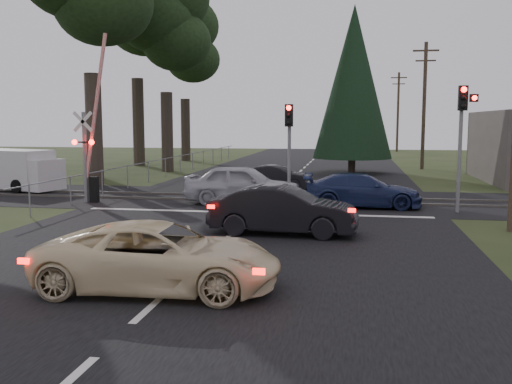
% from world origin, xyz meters
% --- Properties ---
extents(ground, '(120.00, 120.00, 0.00)m').
position_xyz_m(ground, '(0.00, 0.00, 0.00)').
color(ground, '#283518').
rests_on(ground, ground).
extents(road, '(14.00, 100.00, 0.01)m').
position_xyz_m(road, '(0.00, 10.00, 0.01)').
color(road, black).
rests_on(road, ground).
extents(rail_corridor, '(120.00, 8.00, 0.01)m').
position_xyz_m(rail_corridor, '(0.00, 12.00, 0.01)').
color(rail_corridor, black).
rests_on(rail_corridor, ground).
extents(stop_line, '(13.00, 0.35, 0.00)m').
position_xyz_m(stop_line, '(0.00, 8.20, 0.01)').
color(stop_line, silver).
rests_on(stop_line, ground).
extents(rail_near, '(120.00, 0.12, 0.10)m').
position_xyz_m(rail_near, '(0.00, 11.20, 0.05)').
color(rail_near, '#59544C').
rests_on(rail_near, ground).
extents(rail_far, '(120.00, 0.12, 0.10)m').
position_xyz_m(rail_far, '(0.00, 12.80, 0.05)').
color(rail_far, '#59544C').
rests_on(rail_far, ground).
extents(crossing_signal, '(1.62, 0.38, 6.96)m').
position_xyz_m(crossing_signal, '(-7.27, 9.79, 2.06)').
color(crossing_signal, slate).
rests_on(crossing_signal, ground).
extents(traffic_signal_right, '(0.68, 0.48, 4.70)m').
position_xyz_m(traffic_signal_right, '(7.55, 9.47, 3.31)').
color(traffic_signal_right, slate).
rests_on(traffic_signal_right, ground).
extents(traffic_signal_center, '(0.32, 0.48, 4.10)m').
position_xyz_m(traffic_signal_center, '(1.00, 10.68, 2.81)').
color(traffic_signal_center, slate).
rests_on(traffic_signal_center, ground).
extents(utility_pole_mid, '(1.80, 0.26, 9.00)m').
position_xyz_m(utility_pole_mid, '(8.50, 30.00, 4.73)').
color(utility_pole_mid, '#4C3D2D').
rests_on(utility_pole_mid, ground).
extents(utility_pole_far, '(1.80, 0.26, 9.00)m').
position_xyz_m(utility_pole_far, '(8.50, 55.00, 4.73)').
color(utility_pole_far, '#4C3D2D').
rests_on(utility_pole_far, ground).
extents(euc_tree_c, '(6.00, 6.00, 13.20)m').
position_xyz_m(euc_tree_c, '(-9.00, 25.00, 9.51)').
color(euc_tree_c, '#473D33').
rests_on(euc_tree_c, ground).
extents(euc_tree_d, '(7.50, 7.50, 16.50)m').
position_xyz_m(euc_tree_d, '(-13.00, 30.00, 11.91)').
color(euc_tree_d, '#473D33').
rests_on(euc_tree_d, ground).
extents(euc_tree_e, '(6.00, 6.00, 13.20)m').
position_xyz_m(euc_tree_e, '(-11.00, 36.00, 9.51)').
color(euc_tree_e, '#473D33').
rests_on(euc_tree_e, ground).
extents(conifer_tree, '(5.20, 5.20, 11.00)m').
position_xyz_m(conifer_tree, '(3.50, 26.00, 5.99)').
color(conifer_tree, '#473D33').
rests_on(conifer_tree, ground).
extents(fence_left, '(0.10, 36.00, 1.20)m').
position_xyz_m(fence_left, '(-7.80, 22.50, 0.00)').
color(fence_left, slate).
rests_on(fence_left, ground).
extents(cream_coupe, '(5.02, 2.51, 1.36)m').
position_xyz_m(cream_coupe, '(-0.20, -1.81, 0.68)').
color(cream_coupe, beige).
rests_on(cream_coupe, ground).
extents(dark_hatchback, '(4.52, 1.76, 1.47)m').
position_xyz_m(dark_hatchback, '(1.56, 4.36, 0.73)').
color(dark_hatchback, black).
rests_on(dark_hatchback, ground).
extents(silver_car, '(4.82, 2.02, 1.63)m').
position_xyz_m(silver_car, '(-0.88, 10.43, 0.82)').
color(silver_car, '#ACAEB5').
rests_on(silver_car, ground).
extents(blue_sedan, '(4.69, 2.01, 1.35)m').
position_xyz_m(blue_sedan, '(3.98, 10.36, 0.67)').
color(blue_sedan, '#1A254F').
rests_on(blue_sedan, ground).
extents(dark_car_far, '(3.70, 1.60, 1.18)m').
position_xyz_m(dark_car_far, '(-0.22, 16.09, 0.59)').
color(dark_car_far, black).
rests_on(dark_car_far, ground).
extents(white_van, '(5.45, 3.21, 2.01)m').
position_xyz_m(white_van, '(-13.05, 13.39, 1.02)').
color(white_van, silver).
rests_on(white_van, ground).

